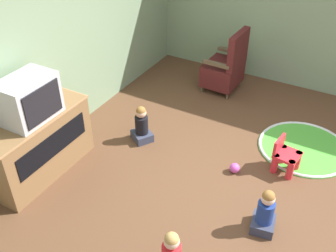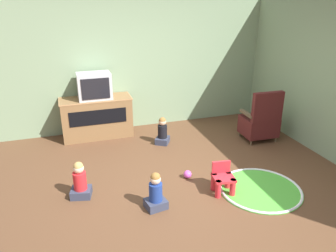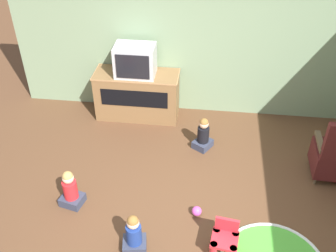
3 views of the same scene
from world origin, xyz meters
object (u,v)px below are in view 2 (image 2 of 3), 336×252
at_px(black_armchair, 260,122).
at_px(child_watching_right, 156,193).
at_px(television, 94,86).
at_px(yellow_kid_chair, 223,180).
at_px(child_watching_center, 80,182).
at_px(toy_ball, 188,174).
at_px(tv_cabinet, 97,117).
at_px(child_watching_left, 162,132).

relative_size(black_armchair, child_watching_right, 1.92).
height_order(television, yellow_kid_chair, television).
bearing_deg(yellow_kid_chair, child_watching_right, -168.60).
xyz_separation_m(child_watching_center, child_watching_right, (0.92, -0.57, -0.01)).
distance_m(yellow_kid_chair, toy_ball, 0.62).
relative_size(tv_cabinet, television, 2.19).
distance_m(child_watching_center, toy_ball, 1.60).
height_order(child_watching_left, toy_ball, child_watching_left).
xyz_separation_m(child_watching_left, toy_ball, (-0.01, -1.33, -0.16)).
bearing_deg(toy_ball, child_watching_left, 89.69).
xyz_separation_m(child_watching_left, child_watching_center, (-1.60, -1.33, 0.01)).
height_order(yellow_kid_chair, child_watching_right, child_watching_right).
bearing_deg(television, child_watching_left, -31.82).
bearing_deg(child_watching_center, yellow_kid_chair, -1.43).
relative_size(yellow_kid_chair, child_watching_left, 0.83).
relative_size(black_armchair, child_watching_center, 1.88).
xyz_separation_m(child_watching_center, toy_ball, (1.59, -0.00, -0.17)).
relative_size(tv_cabinet, child_watching_left, 2.59).
bearing_deg(black_armchair, child_watching_right, 32.36).
bearing_deg(child_watching_center, toy_ball, 13.32).
relative_size(child_watching_center, toy_ball, 4.34).
xyz_separation_m(television, black_armchair, (2.93, -1.13, -0.65)).
bearing_deg(child_watching_left, black_armchair, -71.51).
distance_m(child_watching_left, toy_ball, 1.34).
relative_size(black_armchair, toy_ball, 8.16).
distance_m(tv_cabinet, black_armchair, 3.15).
bearing_deg(television, tv_cabinet, 90.00).
distance_m(black_armchair, yellow_kid_chair, 2.05).
xyz_separation_m(yellow_kid_chair, child_watching_right, (-1.01, -0.07, 0.04)).
relative_size(tv_cabinet, toy_ball, 10.94).
bearing_deg(child_watching_center, child_watching_left, 53.15).
bearing_deg(tv_cabinet, yellow_kid_chair, -60.60).
bearing_deg(black_armchair, tv_cabinet, -19.70).
relative_size(yellow_kid_chair, child_watching_center, 0.81).
bearing_deg(child_watching_right, child_watching_left, 60.85).
relative_size(tv_cabinet, black_armchair, 1.34).
bearing_deg(child_watching_right, tv_cabinet, 89.91).
relative_size(television, toy_ball, 5.00).
height_order(child_watching_right, toy_ball, child_watching_right).
bearing_deg(toy_ball, child_watching_center, 179.97).
height_order(television, child_watching_center, television).
height_order(black_armchair, child_watching_right, black_armchair).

